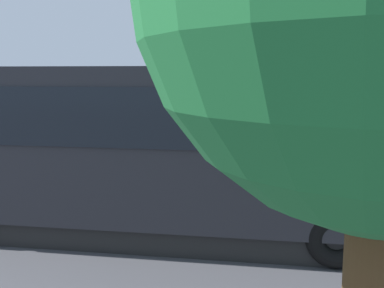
{
  "coord_description": "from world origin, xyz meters",
  "views": [
    {
      "loc": [
        -0.96,
        13.34,
        3.12
      ],
      "look_at": [
        1.35,
        0.37,
        1.1
      ],
      "focal_mm": 42.79,
      "sensor_mm": 36.0,
      "label": 1
    }
  ],
  "objects_px": {
    "spectator_far_left": "(301,161)",
    "stunt_motorcycle": "(175,137)",
    "tour_bus": "(156,152)",
    "spectator_right": "(151,154)",
    "parked_motorcycle_silver": "(119,185)",
    "spectator_left": "(258,161)",
    "traffic_cone": "(228,162)",
    "spectator_centre": "(198,160)",
    "spectator_far_right": "(100,155)"
  },
  "relations": [
    {
      "from": "traffic_cone",
      "to": "parked_motorcycle_silver",
      "type": "bearing_deg",
      "value": 62.75
    },
    {
      "from": "spectator_far_right",
      "to": "spectator_left",
      "type": "bearing_deg",
      "value": 178.18
    },
    {
      "from": "spectator_left",
      "to": "parked_motorcycle_silver",
      "type": "relative_size",
      "value": 0.84
    },
    {
      "from": "tour_bus",
      "to": "spectator_far_left",
      "type": "relative_size",
      "value": 5.2
    },
    {
      "from": "spectator_centre",
      "to": "spectator_far_left",
      "type": "bearing_deg",
      "value": -176.31
    },
    {
      "from": "spectator_centre",
      "to": "parked_motorcycle_silver",
      "type": "xyz_separation_m",
      "value": [
        1.85,
        0.53,
        -0.57
      ]
    },
    {
      "from": "spectator_right",
      "to": "tour_bus",
      "type": "bearing_deg",
      "value": 107.39
    },
    {
      "from": "spectator_centre",
      "to": "stunt_motorcycle",
      "type": "height_order",
      "value": "spectator_centre"
    },
    {
      "from": "spectator_left",
      "to": "stunt_motorcycle",
      "type": "bearing_deg",
      "value": -55.7
    },
    {
      "from": "parked_motorcycle_silver",
      "to": "tour_bus",
      "type": "bearing_deg",
      "value": 127.74
    },
    {
      "from": "spectator_far_right",
      "to": "parked_motorcycle_silver",
      "type": "bearing_deg",
      "value": 131.77
    },
    {
      "from": "tour_bus",
      "to": "spectator_centre",
      "type": "relative_size",
      "value": 5.26
    },
    {
      "from": "spectator_far_left",
      "to": "spectator_left",
      "type": "distance_m",
      "value": 1.02
    },
    {
      "from": "tour_bus",
      "to": "traffic_cone",
      "type": "bearing_deg",
      "value": -97.5
    },
    {
      "from": "parked_motorcycle_silver",
      "to": "stunt_motorcycle",
      "type": "bearing_deg",
      "value": -93.1
    },
    {
      "from": "tour_bus",
      "to": "traffic_cone",
      "type": "distance_m",
      "value": 6.32
    },
    {
      "from": "spectator_left",
      "to": "traffic_cone",
      "type": "relative_size",
      "value": 2.72
    },
    {
      "from": "spectator_right",
      "to": "stunt_motorcycle",
      "type": "relative_size",
      "value": 0.92
    },
    {
      "from": "spectator_far_left",
      "to": "stunt_motorcycle",
      "type": "distance_m",
      "value": 6.02
    },
    {
      "from": "tour_bus",
      "to": "spectator_left",
      "type": "xyz_separation_m",
      "value": [
        -1.87,
        -2.6,
        -0.62
      ]
    },
    {
      "from": "spectator_right",
      "to": "spectator_far_right",
      "type": "relative_size",
      "value": 1.05
    },
    {
      "from": "stunt_motorcycle",
      "to": "spectator_left",
      "type": "bearing_deg",
      "value": 124.3
    },
    {
      "from": "spectator_left",
      "to": "spectator_far_right",
      "type": "bearing_deg",
      "value": -1.82
    },
    {
      "from": "spectator_far_left",
      "to": "spectator_far_right",
      "type": "relative_size",
      "value": 1.03
    },
    {
      "from": "spectator_right",
      "to": "traffic_cone",
      "type": "distance_m",
      "value": 3.92
    },
    {
      "from": "spectator_left",
      "to": "spectator_centre",
      "type": "xyz_separation_m",
      "value": [
        1.43,
        0.24,
        0.04
      ]
    },
    {
      "from": "spectator_left",
      "to": "spectator_centre",
      "type": "bearing_deg",
      "value": 9.64
    },
    {
      "from": "traffic_cone",
      "to": "spectator_far_left",
      "type": "bearing_deg",
      "value": 119.91
    },
    {
      "from": "tour_bus",
      "to": "spectator_right",
      "type": "bearing_deg",
      "value": -72.61
    },
    {
      "from": "spectator_centre",
      "to": "stunt_motorcycle",
      "type": "distance_m",
      "value": 4.9
    },
    {
      "from": "spectator_far_right",
      "to": "parked_motorcycle_silver",
      "type": "height_order",
      "value": "spectator_far_right"
    },
    {
      "from": "stunt_motorcycle",
      "to": "traffic_cone",
      "type": "bearing_deg",
      "value": 155.78
    },
    {
      "from": "tour_bus",
      "to": "spectator_far_right",
      "type": "relative_size",
      "value": 5.37
    },
    {
      "from": "spectator_right",
      "to": "traffic_cone",
      "type": "height_order",
      "value": "spectator_right"
    },
    {
      "from": "tour_bus",
      "to": "parked_motorcycle_silver",
      "type": "height_order",
      "value": "tour_bus"
    },
    {
      "from": "spectator_left",
      "to": "parked_motorcycle_silver",
      "type": "bearing_deg",
      "value": 13.27
    },
    {
      "from": "spectator_left",
      "to": "spectator_centre",
      "type": "height_order",
      "value": "spectator_centre"
    },
    {
      "from": "stunt_motorcycle",
      "to": "traffic_cone",
      "type": "distance_m",
      "value": 2.22
    },
    {
      "from": "spectator_centre",
      "to": "spectator_right",
      "type": "height_order",
      "value": "spectator_right"
    },
    {
      "from": "spectator_far_left",
      "to": "stunt_motorcycle",
      "type": "relative_size",
      "value": 0.9
    },
    {
      "from": "spectator_left",
      "to": "spectator_far_right",
      "type": "height_order",
      "value": "spectator_far_right"
    },
    {
      "from": "spectator_left",
      "to": "parked_motorcycle_silver",
      "type": "xyz_separation_m",
      "value": [
        3.28,
        0.77,
        -0.54
      ]
    },
    {
      "from": "spectator_far_left",
      "to": "spectator_right",
      "type": "bearing_deg",
      "value": -2.2
    },
    {
      "from": "tour_bus",
      "to": "spectator_right",
      "type": "xyz_separation_m",
      "value": [
        0.83,
        -2.65,
        -0.55
      ]
    },
    {
      "from": "spectator_far_left",
      "to": "spectator_right",
      "type": "distance_m",
      "value": 3.72
    },
    {
      "from": "tour_bus",
      "to": "spectator_centre",
      "type": "xyz_separation_m",
      "value": [
        -0.44,
        -2.35,
        -0.59
      ]
    },
    {
      "from": "parked_motorcycle_silver",
      "to": "stunt_motorcycle",
      "type": "distance_m",
      "value": 5.21
    },
    {
      "from": "spectator_right",
      "to": "spectator_far_right",
      "type": "height_order",
      "value": "spectator_right"
    },
    {
      "from": "stunt_motorcycle",
      "to": "tour_bus",
      "type": "bearing_deg",
      "value": 99.17
    },
    {
      "from": "spectator_far_right",
      "to": "parked_motorcycle_silver",
      "type": "distance_m",
      "value": 1.33
    }
  ]
}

